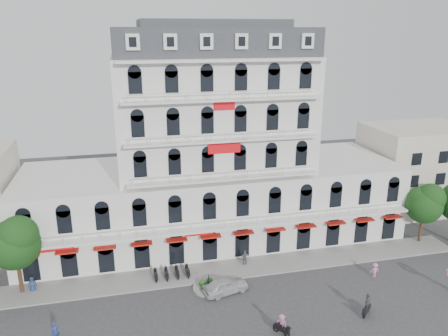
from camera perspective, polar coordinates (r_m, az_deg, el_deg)
ground at (r=41.17m, az=4.10°, el=-19.37°), size 120.00×120.00×0.00m
sidewalk at (r=48.32m, az=0.85°, el=-13.08°), size 53.00×4.00×0.16m
main_building at (r=52.45m, az=-1.51°, el=1.23°), size 45.00×15.00×25.80m
flank_building_east at (r=67.84m, az=23.77°, el=0.03°), size 14.00×10.00×12.00m
traffic_island at (r=45.18m, az=-2.01°, el=-15.22°), size 3.20×3.20×1.60m
parked_scooter_row at (r=47.25m, az=-6.81°, el=-14.10°), size 4.40×1.80×1.10m
tree_west_inner at (r=46.23m, az=-25.66°, el=-8.60°), size 4.76×4.76×8.25m
tree_east_inner at (r=57.11m, az=24.78°, el=-4.09°), size 4.40×4.37×7.57m
parked_car at (r=44.34m, az=0.21°, el=-15.10°), size 4.87×2.88×1.55m
rider_northeast at (r=43.17m, az=18.20°, el=-16.54°), size 1.38×1.23×2.26m
rider_center at (r=39.43m, az=7.53°, el=-19.56°), size 1.18×1.43×1.96m
pedestrian_left at (r=48.25m, az=-23.75°, el=-13.75°), size 0.91×0.70×1.66m
pedestrian_mid at (r=48.72m, az=2.75°, el=-11.67°), size 1.15×0.61×1.86m
pedestrian_right at (r=49.38m, az=19.10°, el=-12.48°), size 1.05×0.66×1.57m
pedestrian_far at (r=41.01m, az=-21.15°, el=-19.33°), size 0.76×0.65×1.77m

